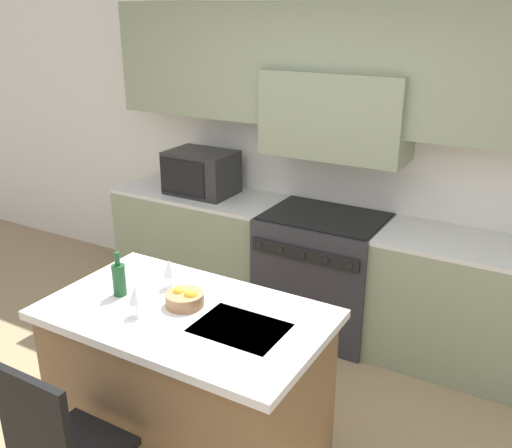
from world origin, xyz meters
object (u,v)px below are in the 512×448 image
wine_bottle (119,279)px  wine_glass_far (169,269)px  range_stove (322,273)px  fruit_bowl (185,298)px  microwave (201,173)px  wine_glass_near (135,295)px

wine_bottle → wine_glass_far: bearing=47.3°
range_stove → fruit_bowl: fruit_bowl is taller
microwave → fruit_bowl: (1.02, -1.60, -0.13)m
wine_bottle → wine_glass_near: wine_bottle is taller
range_stove → microwave: 1.27m
wine_glass_near → fruit_bowl: 0.26m
range_stove → microwave: bearing=179.0°
range_stove → fruit_bowl: 1.66m
microwave → fruit_bowl: microwave is taller
microwave → wine_glass_near: 2.01m
wine_glass_near → fruit_bowl: size_ratio=0.84×
range_stove → wine_bottle: bearing=-105.2°
microwave → wine_bottle: (0.66, -1.68, -0.08)m
wine_bottle → fruit_bowl: size_ratio=1.22×
wine_glass_far → fruit_bowl: wine_glass_far is taller
microwave → wine_bottle: microwave is taller
microwave → wine_glass_far: 1.71m
wine_bottle → microwave: bearing=111.3°
wine_bottle → fruit_bowl: (0.37, 0.08, -0.05)m
range_stove → wine_glass_far: (-0.27, -1.47, 0.58)m
wine_glass_far → fruit_bowl: 0.23m
wine_glass_far → fruit_bowl: (0.19, -0.12, -0.07)m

